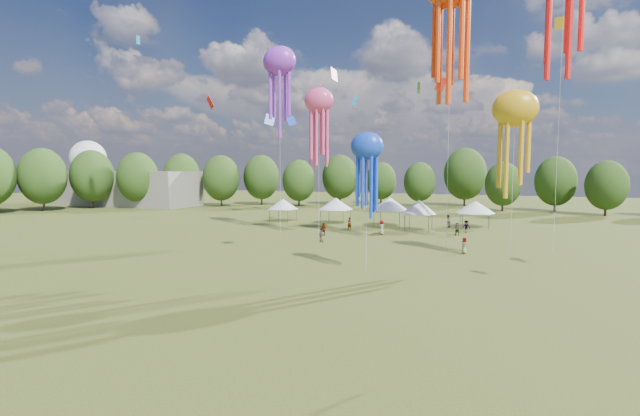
% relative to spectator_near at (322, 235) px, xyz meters
% --- Properties ---
extents(ground, '(300.00, 300.00, 0.00)m').
position_rel_spectator_near_xyz_m(ground, '(6.09, -37.53, -0.81)').
color(ground, '#384416').
rests_on(ground, ground).
extents(spectator_near, '(0.98, 0.90, 1.62)m').
position_rel_spectator_near_xyz_m(spectator_near, '(0.00, 0.00, 0.00)').
color(spectator_near, gray).
rests_on(spectator_near, ground).
extents(spectators_far, '(18.50, 21.68, 1.88)m').
position_rel_spectator_near_xyz_m(spectators_far, '(10.05, 11.02, 0.06)').
color(spectators_far, gray).
rests_on(spectators_far, ground).
extents(festival_tents, '(34.72, 11.51, 4.34)m').
position_rel_spectator_near_xyz_m(festival_tents, '(2.59, 18.05, 2.30)').
color(festival_tents, '#47474C').
rests_on(festival_tents, ground).
extents(show_kites, '(37.61, 21.88, 31.04)m').
position_rel_spectator_near_xyz_m(show_kites, '(11.97, 1.06, 20.29)').
color(show_kites, '#E5437F').
rests_on(show_kites, ground).
extents(treeline, '(201.57, 95.24, 13.43)m').
position_rel_spectator_near_xyz_m(treeline, '(2.23, 24.98, 5.73)').
color(treeline, '#38281C').
rests_on(treeline, ground).
extents(hangar, '(40.00, 12.00, 8.00)m').
position_rel_spectator_near_xyz_m(hangar, '(-65.91, 34.47, 3.19)').
color(hangar, gray).
rests_on(hangar, ground).
extents(radome, '(9.00, 9.00, 16.00)m').
position_rel_spectator_near_xyz_m(radome, '(-81.91, 40.47, 9.17)').
color(radome, white).
rests_on(radome, ground).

